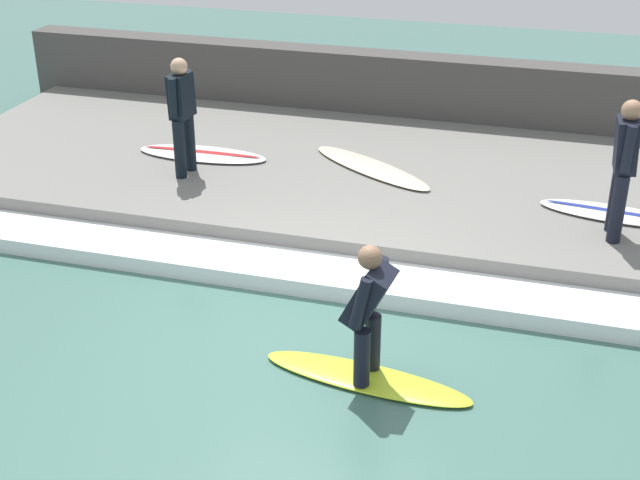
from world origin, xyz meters
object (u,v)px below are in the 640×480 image
Objects in this scene: surfboard_waiting_far at (202,154)px; surfboard_waiting_near at (613,213)px; surfer_waiting_far at (182,110)px; surfboard_spare at (371,167)px; surfboard_riding at (367,378)px; surfer_riding at (369,306)px; surfer_waiting_near at (624,162)px.

surfboard_waiting_near is at bearing -94.88° from surfboard_waiting_far.
surfer_waiting_far is (-0.18, 5.39, 0.84)m from surfboard_waiting_near.
surfer_waiting_far is at bearing -175.94° from surfboard_waiting_far.
surfer_waiting_far is 2.59m from surfboard_spare.
surfer_waiting_far is (3.40, 3.26, 1.19)m from surfboard_riding.
surfer_waiting_far is 0.83× the size of surfboard_waiting_far.
surfer_riding is at bearing -167.22° from surfboard_spare.
surfer_riding is (0.00, 0.00, 0.76)m from surfboard_riding.
surfboard_waiting_far is 2.36m from surfboard_spare.
surfer_waiting_near is 0.79× the size of surfboard_spare.
surfer_waiting_near is 0.90× the size of surfboard_waiting_near.
surfer_waiting_near reaches higher than surfboard_riding.
surfboard_waiting_near is (3.58, -2.13, -0.41)m from surfer_riding.
surfboard_riding is 1.15× the size of surfboard_waiting_near.
surfboard_spare is (0.63, 3.08, -0.00)m from surfboard_waiting_near.
surfboard_riding is 4.86m from surfer_waiting_far.
surfboard_waiting_near is 5.46m from surfer_waiting_far.
surfboard_spare is (4.20, 0.95, 0.35)m from surfboard_riding.
surfer_riding reaches higher than surfboard_riding.
surfer_waiting_near is 1.03× the size of surfer_waiting_far.
surfer_riding is at bearing -136.16° from surfer_waiting_far.
surfer_riding is 0.66× the size of surfboard_spare.
surfboard_waiting_far is at bearing 39.32° from surfboard_riding.
surfer_waiting_far is at bearing 109.18° from surfboard_spare.
surfer_waiting_near is (3.01, -2.12, 0.45)m from surfer_riding.
surfboard_waiting_far reaches higher than surfboard_riding.
surfboard_waiting_near is 0.88× the size of surfboard_spare.
surfboard_riding is at bearing 144.93° from surfer_waiting_near.
surfboard_waiting_far is at bearing 93.93° from surfboard_spare.
surfboard_waiting_near is (0.56, -0.01, -0.86)m from surfer_waiting_near.
surfboard_waiting_far is (4.04, 3.31, 0.35)m from surfboard_riding.
surfboard_waiting_far is at bearing 39.32° from surfer_riding.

